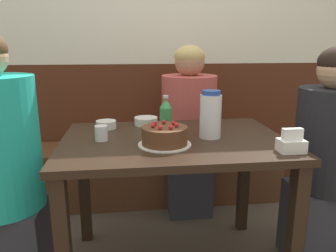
% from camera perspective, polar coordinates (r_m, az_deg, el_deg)
% --- Properties ---
extents(back_wall, '(4.80, 0.04, 2.50)m').
position_cam_1_polar(back_wall, '(2.61, -2.26, 15.35)').
color(back_wall, '#4C2314').
rests_on(back_wall, ground_plane).
extents(bench_seat, '(1.88, 0.38, 0.44)m').
position_cam_1_polar(bench_seat, '(2.58, -1.62, -8.02)').
color(bench_seat, '#56331E').
rests_on(bench_seat, ground_plane).
extents(dining_table, '(1.10, 0.77, 0.74)m').
position_cam_1_polar(dining_table, '(1.66, 1.03, -5.80)').
color(dining_table, black).
rests_on(dining_table, ground_plane).
extents(birthday_cake, '(0.25, 0.25, 0.11)m').
position_cam_1_polar(birthday_cake, '(1.51, -0.60, -1.76)').
color(birthday_cake, white).
rests_on(birthday_cake, dining_table).
extents(water_pitcher, '(0.11, 0.11, 0.24)m').
position_cam_1_polar(water_pitcher, '(1.63, 7.42, 1.95)').
color(water_pitcher, white).
rests_on(water_pitcher, dining_table).
extents(soju_bottle, '(0.06, 0.06, 0.20)m').
position_cam_1_polar(soju_bottle, '(1.72, -0.40, 1.93)').
color(soju_bottle, '#388E4C').
rests_on(soju_bottle, dining_table).
extents(napkin_holder, '(0.11, 0.08, 0.11)m').
position_cam_1_polar(napkin_holder, '(1.51, 20.70, -2.85)').
color(napkin_holder, white).
rests_on(napkin_holder, dining_table).
extents(bowl_soup_white, '(0.11, 0.11, 0.04)m').
position_cam_1_polar(bowl_soup_white, '(1.84, -10.73, 0.24)').
color(bowl_soup_white, white).
rests_on(bowl_soup_white, dining_table).
extents(bowl_rice_small, '(0.13, 0.13, 0.04)m').
position_cam_1_polar(bowl_rice_small, '(1.89, -3.85, 0.86)').
color(bowl_rice_small, white).
rests_on(bowl_rice_small, dining_table).
extents(glass_water_tall, '(0.06, 0.06, 0.07)m').
position_cam_1_polar(glass_water_tall, '(1.61, -11.54, -1.23)').
color(glass_water_tall, silver).
rests_on(glass_water_tall, dining_table).
extents(person_teal_shirt, '(0.38, 0.38, 1.19)m').
position_cam_1_polar(person_teal_shirt, '(2.31, 3.59, -1.00)').
color(person_teal_shirt, '#33333D').
rests_on(person_teal_shirt, ground_plane).
extents(person_pale_blue_shirt, '(0.36, 0.36, 1.19)m').
position_cam_1_polar(person_pale_blue_shirt, '(1.93, 26.02, -5.78)').
color(person_pale_blue_shirt, '#33333D').
rests_on(person_pale_blue_shirt, ground_plane).
extents(person_grey_tee, '(0.37, 0.37, 1.24)m').
position_cam_1_polar(person_grey_tee, '(1.71, -27.04, -7.53)').
color(person_grey_tee, '#33333D').
rests_on(person_grey_tee, ground_plane).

